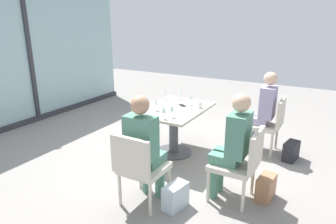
{
  "coord_description": "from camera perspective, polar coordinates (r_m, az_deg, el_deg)",
  "views": [
    {
      "loc": [
        -3.73,
        -2.01,
        2.0
      ],
      "look_at": [
        0.0,
        0.1,
        0.65
      ],
      "focal_mm": 31.69,
      "sensor_mm": 36.0,
      "label": 1
    }
  ],
  "objects": [
    {
      "name": "wine_glass_6",
      "position": [
        4.26,
        -2.38,
        2.01
      ],
      "size": [
        0.07,
        0.07,
        0.18
      ],
      "color": "silver",
      "rests_on": "dining_table_main"
    },
    {
      "name": "person_front_left",
      "position": [
        3.36,
        12.37,
        -5.68
      ],
      "size": [
        0.34,
        0.39,
        1.26
      ],
      "color": "#4C7F6B",
      "rests_on": "ground_plane"
    },
    {
      "name": "handbag_1",
      "position": [
        4.76,
        22.59,
        -6.94
      ],
      "size": [
        0.33,
        0.22,
        0.28
      ],
      "primitive_type": "cube",
      "rotation": [
        0.0,
        0.0,
        -0.2
      ],
      "color": "#232328",
      "rests_on": "ground_plane"
    },
    {
      "name": "chair_front_left",
      "position": [
        3.42,
        13.91,
        -9.13
      ],
      "size": [
        0.46,
        0.5,
        0.87
      ],
      "color": "beige",
      "rests_on": "ground_plane"
    },
    {
      "name": "dining_table_main",
      "position": [
        4.48,
        1.11,
        -1.53
      ],
      "size": [
        1.21,
        0.88,
        0.73
      ],
      "color": "#BCB29E",
      "rests_on": "ground_plane"
    },
    {
      "name": "wine_glass_0",
      "position": [
        4.9,
        2.36,
        4.05
      ],
      "size": [
        0.07,
        0.07,
        0.18
      ],
      "color": "silver",
      "rests_on": "dining_table_main"
    },
    {
      "name": "chair_front_right",
      "position": [
        4.78,
        18.91,
        -1.81
      ],
      "size": [
        0.46,
        0.5,
        0.87
      ],
      "color": "beige",
      "rests_on": "ground_plane"
    },
    {
      "name": "chair_side_end",
      "position": [
        3.24,
        -5.58,
        -10.2
      ],
      "size": [
        0.5,
        0.46,
        0.87
      ],
      "color": "beige",
      "rests_on": "ground_plane"
    },
    {
      "name": "ground_plane",
      "position": [
        4.68,
        1.08,
        -7.79
      ],
      "size": [
        12.0,
        12.0,
        0.0
      ],
      "primitive_type": "plane",
      "color": "gray"
    },
    {
      "name": "wine_glass_5",
      "position": [
        3.95,
        0.73,
        0.76
      ],
      "size": [
        0.07,
        0.07,
        0.18
      ],
      "color": "silver",
      "rests_on": "dining_table_main"
    },
    {
      "name": "wine_glass_3",
      "position": [
        4.86,
        -0.53,
        3.96
      ],
      "size": [
        0.07,
        0.07,
        0.18
      ],
      "color": "silver",
      "rests_on": "dining_table_main"
    },
    {
      "name": "wine_glass_1",
      "position": [
        3.89,
        -0.83,
        0.5
      ],
      "size": [
        0.07,
        0.07,
        0.18
      ],
      "color": "silver",
      "rests_on": "dining_table_main"
    },
    {
      "name": "handbag_2",
      "position": [
        3.38,
        1.45,
        -15.88
      ],
      "size": [
        0.32,
        0.21,
        0.28
      ],
      "primitive_type": "cube",
      "rotation": [
        0.0,
        0.0,
        -0.19
      ],
      "color": "silver",
      "rests_on": "ground_plane"
    },
    {
      "name": "person_side_end",
      "position": [
        3.24,
        -4.57,
        -6.24
      ],
      "size": [
        0.39,
        0.34,
        1.26
      ],
      "color": "#4C7F6B",
      "rests_on": "ground_plane"
    },
    {
      "name": "window_wall_backdrop",
      "position": [
        6.45,
        -25.03,
        8.86
      ],
      "size": [
        4.92,
        0.1,
        2.7
      ],
      "color": "#97B7BC",
      "rests_on": "ground_plane"
    },
    {
      "name": "wine_glass_4",
      "position": [
        4.56,
        4.27,
        3.0
      ],
      "size": [
        0.07,
        0.07,
        0.18
      ],
      "color": "silver",
      "rests_on": "dining_table_main"
    },
    {
      "name": "handbag_0",
      "position": [
        3.7,
        18.3,
        -13.62
      ],
      "size": [
        0.31,
        0.19,
        0.28
      ],
      "primitive_type": "cube",
      "rotation": [
        0.0,
        0.0,
        -0.1
      ],
      "color": "#A3704C",
      "rests_on": "ground_plane"
    },
    {
      "name": "coffee_cup",
      "position": [
        4.44,
        6.06,
        1.39
      ],
      "size": [
        0.08,
        0.08,
        0.09
      ],
      "primitive_type": "cylinder",
      "color": "white",
      "rests_on": "dining_table_main"
    },
    {
      "name": "cell_phone_on_table",
      "position": [
        4.54,
        2.76,
        1.3
      ],
      "size": [
        0.14,
        0.16,
        0.01
      ],
      "primitive_type": "cube",
      "rotation": [
        0.0,
        0.0,
        -0.61
      ],
      "color": "black",
      "rests_on": "dining_table_main"
    },
    {
      "name": "person_front_right",
      "position": [
        4.74,
        17.86,
        0.71
      ],
      "size": [
        0.34,
        0.39,
        1.26
      ],
      "color": "#9E93B7",
      "rests_on": "ground_plane"
    },
    {
      "name": "wine_glass_2",
      "position": [
        4.04,
        -4.74,
        1.09
      ],
      "size": [
        0.07,
        0.07,
        0.18
      ],
      "color": "silver",
      "rests_on": "dining_table_main"
    }
  ]
}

